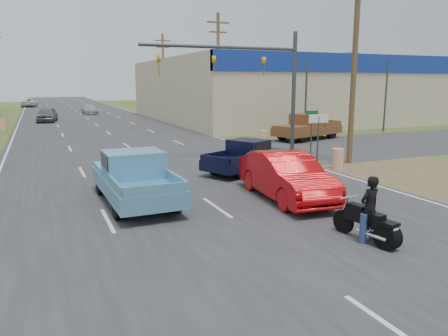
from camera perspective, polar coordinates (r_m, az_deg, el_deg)
name	(u,v)px	position (r m, az deg, el deg)	size (l,w,h in m)	color
ground	(393,330)	(8.47, 21.20, -19.10)	(200.00, 200.00, 0.00)	#3E4A1D
main_road	(96,125)	(45.61, -16.33, 5.46)	(15.00, 180.00, 0.02)	#2D2D30
cross_road	(148,160)	(24.07, -9.94, 1.03)	(120.00, 10.00, 0.02)	#2D2D30
dirt_verge	(415,171)	(22.63, 23.71, -0.41)	(8.00, 18.00, 0.01)	brown
big_box_store	(356,89)	(58.50, 16.84, 9.83)	(50.00, 28.10, 6.60)	#B7A88C
utility_pole_1	(355,59)	(23.43, 16.69, 13.50)	(2.00, 0.28, 10.00)	#4C3823
utility_pole_2	(218,69)	(39.05, -0.76, 12.82)	(2.00, 0.28, 10.00)	#4C3823
utility_pole_3	(163,73)	(56.12, -7.92, 12.20)	(2.00, 0.28, 10.00)	#4C3823
tree_3	(349,72)	(96.35, 16.07, 11.91)	(8.40, 8.40, 10.40)	#422D19
tree_5	(196,75)	(106.17, -3.70, 12.03)	(7.98, 7.98, 9.88)	#422D19
barrel_0	(338,159)	(21.99, 14.64, 1.18)	(0.56, 0.56, 1.00)	orange
barrel_1	(263,138)	(29.28, 5.10, 3.90)	(0.56, 0.56, 1.00)	orange
barrel_3	(3,125)	(43.36, -26.89, 5.09)	(0.56, 0.56, 1.00)	orange
lane_sign	(318,126)	(23.52, 12.22, 5.36)	(1.20, 0.08, 2.52)	#3F3F44
street_name_sign	(311,129)	(25.11, 11.35, 5.08)	(0.80, 0.08, 2.61)	#3F3F44
signal_mast	(253,71)	(24.77, 3.78, 12.59)	(9.12, 0.40, 7.00)	#3F3F44
red_convertible	(286,177)	(15.81, 8.16, -1.11)	(1.78, 5.10, 1.68)	#B9080C
motorcycle	(370,225)	(12.14, 18.54, -7.09)	(0.75, 2.15, 1.09)	black
rider	(369,211)	(12.07, 18.45, -5.40)	(0.62, 0.40, 1.69)	black
blue_pickup	(134,177)	(15.58, -11.69, -1.10)	(2.25, 5.57, 1.83)	black
navy_pickup	(248,156)	(20.52, 3.21, 1.61)	(4.94, 3.63, 1.54)	black
brown_pickup	(306,127)	(32.72, 10.71, 5.31)	(6.12, 3.93, 1.90)	black
distant_car_grey	(47,115)	(50.54, -22.11, 6.46)	(1.81, 4.50, 1.53)	slate
distant_car_silver	(89,109)	(61.56, -17.18, 7.34)	(1.76, 4.34, 1.26)	#B6B6BB
distant_car_white	(29,103)	(83.13, -24.08, 7.79)	(2.38, 5.15, 1.43)	silver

